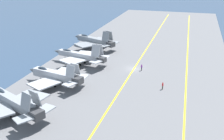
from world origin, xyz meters
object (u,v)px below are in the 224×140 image
at_px(parked_jet_nearest, 13,102).
at_px(crew_red_vest, 163,85).
at_px(parked_jet_fourth, 94,40).
at_px(parked_jet_third, 80,55).
at_px(crew_purple_vest, 142,67).
at_px(parked_jet_second, 55,75).

xyz_separation_m(parked_jet_nearest, crew_red_vest, (19.12, -25.10, -1.76)).
relative_size(parked_jet_nearest, parked_jet_fourth, 1.00).
distance_m(parked_jet_third, crew_purple_vest, 17.42).
height_order(parked_jet_third, crew_purple_vest, parked_jet_third).
xyz_separation_m(parked_jet_second, crew_purple_vest, (14.67, -17.39, -1.35)).
bearing_deg(crew_red_vest, parked_jet_second, 100.48).
xyz_separation_m(parked_jet_nearest, parked_jet_fourth, (45.18, 0.69, -0.04)).
bearing_deg(parked_jet_fourth, parked_jet_second, -176.92).
relative_size(parked_jet_second, parked_jet_fourth, 0.89).
bearing_deg(crew_red_vest, crew_purple_vest, 33.48).
bearing_deg(parked_jet_nearest, crew_red_vest, -52.71).
distance_m(parked_jet_nearest, crew_red_vest, 31.60).
bearing_deg(parked_jet_third, parked_jet_nearest, 178.03).
xyz_separation_m(parked_jet_third, crew_purple_vest, (-0.01, -17.34, -1.59)).
height_order(parked_jet_second, parked_jet_third, parked_jet_third).
bearing_deg(crew_purple_vest, parked_jet_fourth, 50.21).
distance_m(parked_jet_nearest, parked_jet_fourth, 45.18).
relative_size(parked_jet_nearest, crew_purple_vest, 9.94).
distance_m(parked_jet_second, parked_jet_fourth, 30.57).
xyz_separation_m(parked_jet_third, crew_red_vest, (-10.21, -24.09, -1.62)).
height_order(parked_jet_third, crew_red_vest, parked_jet_third).
bearing_deg(parked_jet_fourth, crew_purple_vest, -129.79).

